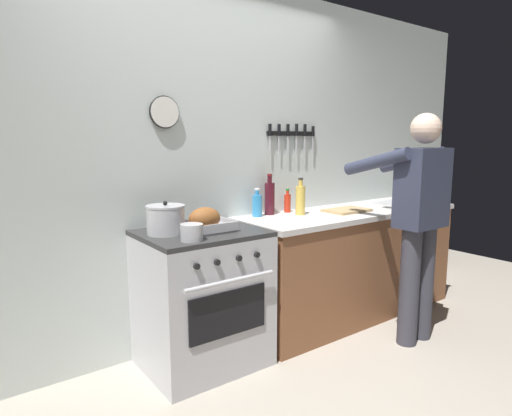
# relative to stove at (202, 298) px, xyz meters

# --- Properties ---
(wall_back) EXTENTS (6.00, 0.13, 2.60)m
(wall_back) POSITION_rel_stove_xyz_m (0.22, 0.36, 0.85)
(wall_back) COLOR silver
(wall_back) RESTS_ON ground
(counter_block) EXTENTS (2.03, 0.65, 0.90)m
(counter_block) POSITION_rel_stove_xyz_m (1.43, 0.00, 0.01)
(counter_block) COLOR brown
(counter_block) RESTS_ON ground
(stove) EXTENTS (0.76, 0.67, 0.90)m
(stove) POSITION_rel_stove_xyz_m (0.00, 0.00, 0.00)
(stove) COLOR #BCBCC1
(stove) RESTS_ON ground
(person_cook) EXTENTS (0.51, 0.63, 1.66)m
(person_cook) POSITION_rel_stove_xyz_m (1.43, -0.62, 0.50)
(person_cook) COLOR #383842
(person_cook) RESTS_ON ground
(roasting_pan) EXTENTS (0.35, 0.26, 0.16)m
(roasting_pan) POSITION_rel_stove_xyz_m (0.01, -0.03, 0.52)
(roasting_pan) COLOR #B7B7BC
(roasting_pan) RESTS_ON stove
(stock_pot) EXTENTS (0.24, 0.24, 0.21)m
(stock_pot) POSITION_rel_stove_xyz_m (-0.21, 0.06, 0.54)
(stock_pot) COLOR #B7B7BC
(stock_pot) RESTS_ON stove
(saucepan) EXTENTS (0.13, 0.13, 0.10)m
(saucepan) POSITION_rel_stove_xyz_m (-0.18, -0.21, 0.50)
(saucepan) COLOR #B7B7BC
(saucepan) RESTS_ON stove
(cutting_board) EXTENTS (0.36, 0.24, 0.02)m
(cutting_board) POSITION_rel_stove_xyz_m (1.33, -0.03, 0.46)
(cutting_board) COLOR tan
(cutting_board) RESTS_ON counter_block
(bottle_cooking_oil) EXTENTS (0.07, 0.07, 0.29)m
(bottle_cooking_oil) POSITION_rel_stove_xyz_m (0.92, 0.08, 0.57)
(bottle_cooking_oil) COLOR gold
(bottle_cooking_oil) RESTS_ON counter_block
(bottle_wine_red) EXTENTS (0.08, 0.08, 0.32)m
(bottle_wine_red) POSITION_rel_stove_xyz_m (0.74, 0.23, 0.58)
(bottle_wine_red) COLOR #47141E
(bottle_wine_red) RESTS_ON counter_block
(bottle_hot_sauce) EXTENTS (0.05, 0.05, 0.19)m
(bottle_hot_sauce) POSITION_rel_stove_xyz_m (0.92, 0.23, 0.53)
(bottle_hot_sauce) COLOR red
(bottle_hot_sauce) RESTS_ON counter_block
(bottle_dish_soap) EXTENTS (0.07, 0.07, 0.22)m
(bottle_dish_soap) POSITION_rel_stove_xyz_m (0.61, 0.22, 0.54)
(bottle_dish_soap) COLOR #338CCC
(bottle_dish_soap) RESTS_ON counter_block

